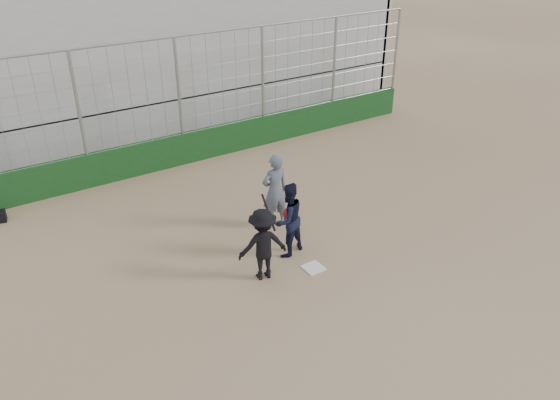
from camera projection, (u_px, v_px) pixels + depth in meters
ground at (313, 268)px, 12.52m from camera, size 90.00×90.00×0.00m
home_plate at (313, 268)px, 12.52m from camera, size 0.44×0.44×0.02m
backstop at (183, 135)px, 17.22m from camera, size 18.10×0.25×4.04m
bleachers at (122, 43)px, 19.92m from camera, size 20.25×6.70×6.98m
batter_at_plate at (263, 244)px, 11.85m from camera, size 1.21×0.87×1.85m
catcher_crouched at (289, 231)px, 12.76m from camera, size 1.06×0.92×1.24m
umpire at (275, 195)px, 13.79m from camera, size 0.74×0.50×1.80m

